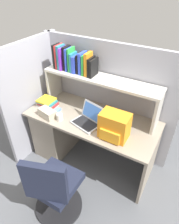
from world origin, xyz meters
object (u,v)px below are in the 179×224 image
Objects in this scene: computer_mouse at (57,110)px; paper_cup at (60,117)px; backpack at (114,126)px; tissue_box at (47,113)px; office_chair at (54,190)px; laptop at (88,119)px.

computer_mouse is 0.18m from paper_cup.
backpack reaches higher than tissue_box.
backpack is at bearing 4.63° from paper_cup.
tissue_box is at bearing -67.42° from office_chair.
backpack is 0.32× the size of office_chair.
paper_cup is at bearing -175.37° from backpack.
paper_cup is 0.17m from tissue_box.
computer_mouse is at bearing 175.08° from backpack.
computer_mouse is 1.19× the size of paper_cup.
tissue_box is 0.88m from office_chair.
laptop is 0.51m from tissue_box.
paper_cup is 0.09× the size of office_chair.
tissue_box is at bearing -164.05° from laptop.
laptop is 0.45m from computer_mouse.
backpack is 0.68m from paper_cup.
office_chair is at bearing -87.41° from laptop.
laptop is 1.67× the size of tissue_box.
office_chair is at bearing -36.02° from tissue_box.
backpack reaches higher than computer_mouse.
computer_mouse is at bearing 88.39° from tissue_box.
office_chair is (0.35, -0.62, -0.38)m from paper_cup.
computer_mouse is 0.15m from tissue_box.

